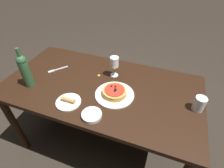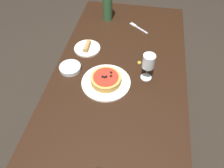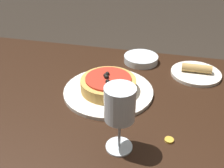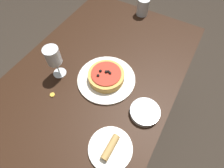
% 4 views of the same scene
% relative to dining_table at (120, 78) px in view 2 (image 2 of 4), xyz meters
% --- Properties ---
extents(ground_plane, '(14.00, 14.00, 0.00)m').
position_rel_dining_table_xyz_m(ground_plane, '(0.00, 0.00, -0.69)').
color(ground_plane, '#2D261E').
extents(dining_table, '(1.58, 0.83, 0.78)m').
position_rel_dining_table_xyz_m(dining_table, '(0.00, 0.00, 0.00)').
color(dining_table, black).
rests_on(dining_table, ground_plane).
extents(dinner_plate, '(0.29, 0.29, 0.01)m').
position_rel_dining_table_xyz_m(dinner_plate, '(0.14, -0.07, 0.10)').
color(dinner_plate, white).
rests_on(dinner_plate, dining_table).
extents(pizza, '(0.18, 0.18, 0.06)m').
position_rel_dining_table_xyz_m(pizza, '(0.14, -0.07, 0.13)').
color(pizza, gold).
rests_on(pizza, dinner_plate).
extents(wine_glass, '(0.07, 0.07, 0.18)m').
position_rel_dining_table_xyz_m(wine_glass, '(0.06, 0.17, 0.22)').
color(wine_glass, silver).
rests_on(wine_glass, dining_table).
extents(wine_bottle, '(0.07, 0.07, 0.33)m').
position_rel_dining_table_xyz_m(wine_bottle, '(-0.54, -0.19, 0.23)').
color(wine_bottle, '#2D5633').
rests_on(wine_bottle, dining_table).
extents(side_bowl, '(0.14, 0.14, 0.03)m').
position_rel_dining_table_xyz_m(side_bowl, '(0.07, -0.31, 0.10)').
color(side_bowl, silver).
rests_on(side_bowl, dining_table).
extents(fork, '(0.13, 0.15, 0.00)m').
position_rel_dining_table_xyz_m(fork, '(-0.46, 0.06, 0.09)').
color(fork, '#B7B7BC').
rests_on(fork, dining_table).
extents(side_plate, '(0.18, 0.18, 0.04)m').
position_rel_dining_table_xyz_m(side_plate, '(-0.14, -0.26, 0.10)').
color(side_plate, white).
rests_on(side_plate, dining_table).
extents(bottle_cap, '(0.02, 0.02, 0.01)m').
position_rel_dining_table_xyz_m(bottle_cap, '(-0.07, 0.11, 0.09)').
color(bottle_cap, gold).
rests_on(bottle_cap, dining_table).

